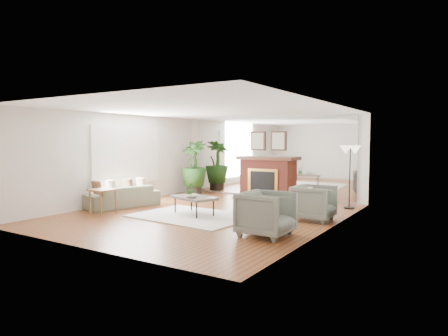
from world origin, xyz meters
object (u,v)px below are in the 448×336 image
Objects in this scene: sofa at (122,197)px; armchair_front at (266,214)px; floor_lamp at (350,155)px; fireplace at (265,177)px; coffee_table at (194,198)px; side_table at (103,193)px; potted_ficus at (194,166)px; armchair_back at (314,203)px.

armchair_front is at bearing 94.40° from sofa.
armchair_front is at bearing -97.48° from floor_lamp.
floor_lamp is at bearing -11.95° from fireplace.
coffee_table is 1.40× the size of armchair_front.
fireplace reaches higher than coffee_table.
coffee_table is at bearing -92.49° from fireplace.
fireplace reaches higher than floor_lamp.
floor_lamp is at bearing 134.91° from sofa.
sofa is at bearing -124.61° from fireplace.
side_table is 6.28m from floor_lamp.
armchair_front is 6.02m from potted_ficus.
floor_lamp is (0.50, 3.84, 0.98)m from armchair_front.
armchair_front reaches higher than side_table.
fireplace is 1.61× the size of coffee_table.
side_table is at bearing -115.29° from fireplace.
armchair_back is 1.43× the size of side_table.
side_table is (-1.97, -1.01, 0.09)m from coffee_table.
side_table is (-2.12, -4.49, -0.16)m from fireplace.
side_table is (-4.32, -0.08, 0.09)m from armchair_front.
armchair_back is (2.44, -2.53, -0.27)m from fireplace.
armchair_back is at bearing -22.91° from potted_ficus.
fireplace is at bearing 42.75° from armchair_back.
armchair_front reaches higher than coffee_table.
armchair_back is 2.21m from floor_lamp.
sofa is 2.11× the size of armchair_front.
potted_ficus is at bearing 93.35° from side_table.
sofa is 1.02m from side_table.
floor_lamp is at bearing -0.83° from potted_ficus.
armchair_back reaches higher than side_table.
floor_lamp reaches higher than armchair_back.
potted_ficus is at bearing 49.43° from armchair_front.
potted_ficus reaches higher than coffee_table.
fireplace is 4.93m from armchair_front.
floor_lamp is at bearing -7.38° from armchair_front.
fireplace is 1.25× the size of floor_lamp.
sofa is at bearing -178.28° from coffee_table.
armchair_front reaches higher than armchair_back.
armchair_back is at bearing -7.31° from armchair_front.
potted_ficus is (-2.20, 2.98, 0.53)m from coffee_table.
sofa is 1.09× the size of potted_ficus.
armchair_back is 0.53× the size of floor_lamp.
armchair_back is (2.59, 0.96, -0.02)m from coffee_table.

